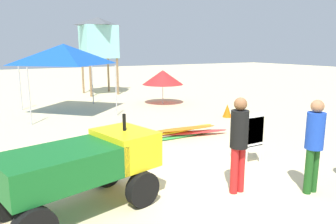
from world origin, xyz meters
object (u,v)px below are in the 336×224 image
object	(u,v)px
stacked_plastic_chairs	(251,134)
lifeguard_near_right	(314,140)
utility_cart	(84,164)
popup_canopy	(64,54)
surfboard_pile	(186,132)
lifeguard_tower	(98,38)
traffic_cone_near	(227,111)
beach_umbrella_mid	(163,77)
cooler_box	(139,148)
lifeguard_near_center	(239,139)

from	to	relation	value
stacked_plastic_chairs	lifeguard_near_right	world-z (taller)	lifeguard_near_right
utility_cart	lifeguard_near_right	distance (m)	4.04
utility_cart	lifeguard_near_right	world-z (taller)	lifeguard_near_right
lifeguard_near_right	popup_canopy	xyz separation A→B (m)	(-2.23, 9.82, 1.38)
stacked_plastic_chairs	surfboard_pile	xyz separation A→B (m)	(-0.08, 2.62, -0.54)
surfboard_pile	lifeguard_tower	distance (m)	10.67
utility_cart	lifeguard_tower	size ratio (longest dim) A/B	0.64
popup_canopy	utility_cart	bearing A→B (deg)	-100.44
stacked_plastic_chairs	popup_canopy	distance (m)	8.62
popup_canopy	traffic_cone_near	distance (m)	6.85
utility_cart	beach_umbrella_mid	xyz separation A→B (m)	(6.04, 8.38, 0.48)
traffic_cone_near	cooler_box	distance (m)	5.45
lifeguard_near_right	cooler_box	bearing A→B (deg)	119.26
utility_cart	stacked_plastic_chairs	size ratio (longest dim) A/B	2.30
traffic_cone_near	lifeguard_near_right	bearing A→B (deg)	-116.64
lifeguard_near_center	lifeguard_near_right	world-z (taller)	lifeguard_near_center
surfboard_pile	lifeguard_near_center	distance (m)	3.95
utility_cart	stacked_plastic_chairs	distance (m)	3.91
stacked_plastic_chairs	lifeguard_tower	xyz separation A→B (m)	(0.59, 12.83, 2.49)
traffic_cone_near	cooler_box	world-z (taller)	traffic_cone_near
utility_cart	lifeguard_near_center	size ratio (longest dim) A/B	1.55
lifeguard_near_center	lifeguard_tower	size ratio (longest dim) A/B	0.41
lifeguard_near_center	lifeguard_tower	distance (m)	14.16
lifeguard_near_center	popup_canopy	xyz separation A→B (m)	(-1.05, 9.14, 1.36)
stacked_plastic_chairs	popup_canopy	size ratio (longest dim) A/B	0.38
stacked_plastic_chairs	cooler_box	bearing A→B (deg)	140.18
popup_canopy	cooler_box	world-z (taller)	popup_canopy
lifeguard_tower	cooler_box	bearing A→B (deg)	-103.23
lifeguard_near_center	traffic_cone_near	world-z (taller)	lifeguard_near_center
lifeguard_near_center	lifeguard_tower	bearing A→B (deg)	82.24
lifeguard_near_right	traffic_cone_near	bearing A→B (deg)	63.36
beach_umbrella_mid	cooler_box	xyz separation A→B (m)	(-4.16, -6.40, -1.06)
lifeguard_near_right	lifeguard_tower	distance (m)	14.72
utility_cart	traffic_cone_near	distance (m)	8.08
lifeguard_tower	traffic_cone_near	size ratio (longest dim) A/B	8.55
popup_canopy	lifeguard_near_right	bearing A→B (deg)	-77.21
lifeguard_tower	traffic_cone_near	world-z (taller)	lifeguard_tower
utility_cart	stacked_plastic_chairs	world-z (taller)	utility_cart
surfboard_pile	cooler_box	size ratio (longest dim) A/B	4.54
utility_cart	lifeguard_tower	distance (m)	14.07
lifeguard_near_center	lifeguard_tower	xyz separation A→B (m)	(1.89, 13.86, 2.16)
lifeguard_near_right	traffic_cone_near	world-z (taller)	lifeguard_near_right
lifeguard_near_center	popup_canopy	bearing A→B (deg)	96.58
lifeguard_tower	beach_umbrella_mid	xyz separation A→B (m)	(1.55, -4.74, -1.93)
utility_cart	stacked_plastic_chairs	bearing A→B (deg)	4.15
lifeguard_near_right	cooler_box	world-z (taller)	lifeguard_near_right
lifeguard_near_right	beach_umbrella_mid	xyz separation A→B (m)	(2.26, 9.80, 0.26)
stacked_plastic_chairs	utility_cart	bearing A→B (deg)	-175.85
surfboard_pile	lifeguard_tower	size ratio (longest dim) A/B	0.60
lifeguard_near_right	beach_umbrella_mid	bearing A→B (deg)	77.00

